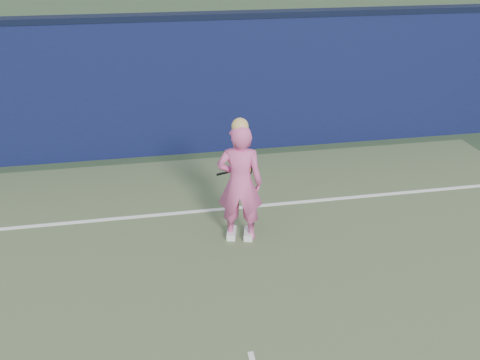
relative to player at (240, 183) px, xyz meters
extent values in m
cube|color=#0B1434|center=(-0.29, 3.31, 0.39)|extent=(24.00, 0.40, 2.50)
cube|color=black|center=(-0.29, 3.31, 1.69)|extent=(24.00, 0.42, 0.10)
imported|color=#DA5495|center=(0.00, 0.00, -0.01)|extent=(0.70, 0.54, 1.70)
sphere|color=tan|center=(0.00, 0.00, 0.81)|extent=(0.22, 0.22, 0.22)
cube|color=white|center=(0.12, -0.03, -0.81)|extent=(0.18, 0.30, 0.10)
cube|color=white|center=(-0.12, 0.03, -0.81)|extent=(0.18, 0.30, 0.10)
torus|color=black|center=(0.12, 0.42, -0.01)|extent=(0.28, 0.05, 0.28)
torus|color=yellow|center=(0.12, 0.42, -0.01)|extent=(0.23, 0.03, 0.23)
cylinder|color=beige|center=(0.12, 0.42, -0.01)|extent=(0.23, 0.02, 0.23)
cylinder|color=black|center=(-0.08, 0.49, -0.06)|extent=(0.26, 0.07, 0.09)
cylinder|color=black|center=(-0.19, 0.53, -0.10)|extent=(0.12, 0.05, 0.06)
cube|color=white|center=(-0.29, 0.81, -0.84)|extent=(11.00, 0.08, 0.01)
camera|label=1|loc=(-1.10, -6.01, 3.07)|focal=38.00mm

